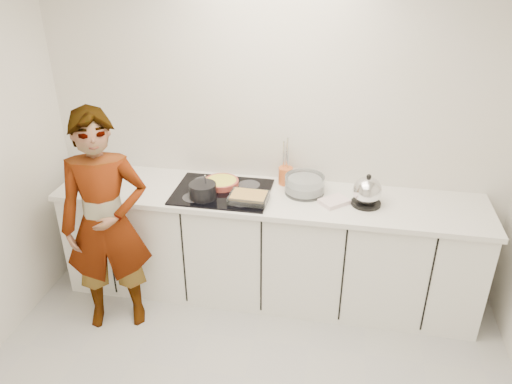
% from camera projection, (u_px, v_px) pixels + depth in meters
% --- Properties ---
extents(wall_back, '(3.60, 0.00, 2.60)m').
position_uv_depth(wall_back, '(275.00, 132.00, 3.84)').
color(wall_back, silver).
rests_on(wall_back, ground).
extents(base_cabinets, '(3.20, 0.58, 0.87)m').
position_uv_depth(base_cabinets, '(267.00, 248.00, 3.96)').
color(base_cabinets, white).
rests_on(base_cabinets, floor).
extents(countertop, '(3.24, 0.64, 0.04)m').
position_uv_depth(countertop, '(268.00, 198.00, 3.75)').
color(countertop, white).
rests_on(countertop, base_cabinets).
extents(hob, '(0.72, 0.54, 0.01)m').
position_uv_depth(hob, '(222.00, 192.00, 3.78)').
color(hob, black).
rests_on(hob, countertop).
extents(tart_dish, '(0.33, 0.33, 0.04)m').
position_uv_depth(tart_dish, '(221.00, 182.00, 3.85)').
color(tart_dish, '#AD4136').
rests_on(tart_dish, hob).
extents(saucepan, '(0.22, 0.22, 0.19)m').
position_uv_depth(saucepan, '(203.00, 191.00, 3.66)').
color(saucepan, black).
rests_on(saucepan, hob).
extents(baking_dish, '(0.29, 0.21, 0.05)m').
position_uv_depth(baking_dish, '(249.00, 197.00, 3.62)').
color(baking_dish, silver).
rests_on(baking_dish, hob).
extents(mixing_bowl, '(0.36, 0.36, 0.14)m').
position_uv_depth(mixing_bowl, '(305.00, 185.00, 3.75)').
color(mixing_bowl, silver).
rests_on(mixing_bowl, countertop).
extents(tea_towel, '(0.25, 0.24, 0.03)m').
position_uv_depth(tea_towel, '(334.00, 202.00, 3.62)').
color(tea_towel, white).
rests_on(tea_towel, countertop).
extents(kettle, '(0.23, 0.23, 0.24)m').
position_uv_depth(kettle, '(367.00, 192.00, 3.57)').
color(kettle, black).
rests_on(kettle, countertop).
extents(utensil_crock, '(0.14, 0.14, 0.14)m').
position_uv_depth(utensil_crock, '(285.00, 176.00, 3.89)').
color(utensil_crock, '#D15E27').
rests_on(utensil_crock, countertop).
extents(cook, '(0.71, 0.58, 1.68)m').
position_uv_depth(cook, '(106.00, 224.00, 3.50)').
color(cook, white).
rests_on(cook, floor).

